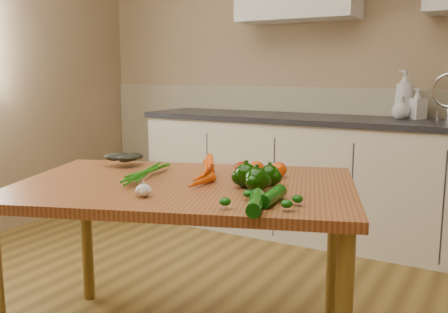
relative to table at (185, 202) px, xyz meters
name	(u,v)px	position (x,y,z in m)	size (l,w,h in m)	color
room	(115,65)	(-0.16, -0.23, 0.57)	(4.04, 5.04, 2.64)	olive
counter_run	(327,177)	(0.05, 1.79, -0.22)	(2.84, 0.64, 1.14)	beige
table	(185,202)	(0.00, 0.00, 0.00)	(1.64, 1.34, 0.76)	#97532B
soap_bottle_a	(404,94)	(0.53, 1.95, 0.39)	(0.13, 0.13, 0.34)	silver
soap_bottle_b	(417,104)	(0.62, 1.93, 0.33)	(0.10, 0.10, 0.21)	silver
soap_bottle_c	(401,107)	(0.53, 1.89, 0.31)	(0.12, 0.12, 0.16)	silver
carrot_bunch	(187,172)	(-0.02, 0.05, 0.12)	(0.26, 0.20, 0.07)	#DC4A05
leafy_greens	(122,156)	(-0.48, 0.16, 0.13)	(0.20, 0.18, 0.10)	black
garlic_bulb	(143,190)	(0.00, -0.28, 0.11)	(0.06, 0.06, 0.05)	beige
pepper_a	(246,175)	(0.26, 0.05, 0.13)	(0.10, 0.10, 0.10)	black
pepper_b	(270,175)	(0.34, 0.13, 0.13)	(0.09, 0.09, 0.09)	black
pepper_c	(256,180)	(0.33, 0.01, 0.13)	(0.09, 0.09, 0.09)	black
tomato_a	(242,168)	(0.14, 0.27, 0.11)	(0.07, 0.07, 0.06)	#8B1302
tomato_b	(257,167)	(0.18, 0.33, 0.11)	(0.06, 0.06, 0.06)	#D64405
tomato_c	(278,170)	(0.30, 0.30, 0.12)	(0.07, 0.07, 0.07)	#D64405
zucchini_a	(272,196)	(0.46, -0.12, 0.11)	(0.05, 0.05, 0.19)	#084107
zucchini_b	(256,203)	(0.45, -0.23, 0.11)	(0.05, 0.05, 0.21)	#084107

